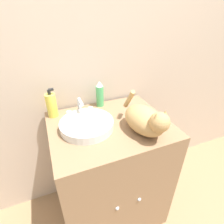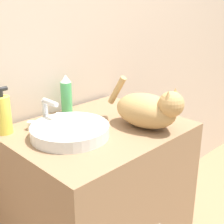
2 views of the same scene
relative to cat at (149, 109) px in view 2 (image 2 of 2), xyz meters
The scene contains 7 objects.
wall_back 0.60m from the cat, 107.71° to the left, with size 6.00×0.05×2.50m.
vanity_cabinet 0.55m from the cat, 136.32° to the left, with size 0.73×0.60×0.86m.
sink_basin 0.34m from the cat, 151.63° to the left, with size 0.31×0.31×0.05m.
faucet 0.44m from the cat, 132.64° to the left, with size 0.18×0.11×0.12m.
cat is the anchor object (origin of this frame).
soap_bottle 0.60m from the cat, 141.00° to the left, with size 0.07×0.07×0.19m.
spray_bottle 0.42m from the cat, 108.66° to the left, with size 0.05×0.05×0.19m.
Camera 2 is at (-0.82, -0.62, 1.38)m, focal length 50.00 mm.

